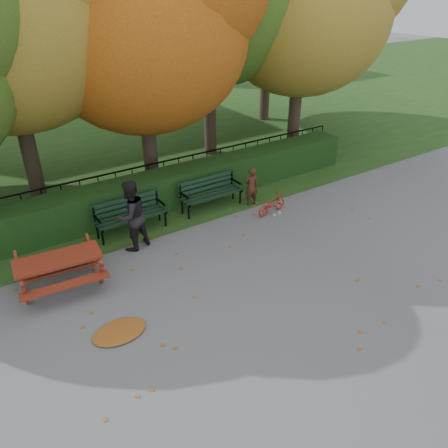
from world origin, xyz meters
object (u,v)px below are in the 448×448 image
picnic_table (59,265)px  child (251,187)px  tree_e (316,1)px  bench_left (129,213)px  adult (131,216)px  bicycle (272,204)px  bench_right (210,191)px  tree_c (154,16)px

picnic_table → child: size_ratio=1.63×
tree_e → bench_left: (-7.82, -2.07, -4.56)m
picnic_table → child: child is taller
picnic_table → adult: size_ratio=1.05×
bicycle → bench_left: bearing=63.0°
picnic_table → adult: adult is taller
bench_left → adult: bearing=-108.3°
bench_left → adult: adult is taller
bench_right → bicycle: 1.76m
adult → bicycle: 3.97m
tree_e → bench_right: bearing=-159.1°
adult → child: bearing=167.6°
child → adult: bearing=16.0°
bench_left → bicycle: size_ratio=1.77×
tree_c → bench_right: 4.87m
tree_e → bicycle: bearing=-141.7°
bench_left → child: (3.47, -0.50, 0.04)m
adult → bicycle: (3.90, -0.43, -0.60)m
tree_c → adult: 5.55m
picnic_table → bicycle: (5.78, 0.19, -0.30)m
bench_left → bicycle: 3.85m
bench_right → bench_left: bearing=180.0°
child → picnic_table: bearing=20.8°
picnic_table → child: 5.69m
tree_e → bench_right: (-5.42, -2.07, -4.56)m
child → bicycle: child is taller
tree_c → bench_left: (-2.13, -2.26, -4.30)m
bench_right → bicycle: size_ratio=1.77×
tree_e → picnic_table: 11.48m
picnic_table → adult: (1.88, 0.62, 0.30)m
bench_right → child: child is taller
tree_c → picnic_table: bearing=-139.3°
child → bench_left: bearing=3.2°
tree_e → adult: bearing=-160.5°
tree_e → adult: 9.56m
tree_c → bicycle: (1.50, -3.49, -4.56)m
adult → bicycle: adult is taller
tree_e → bench_left: tree_e is taller
bench_right → picnic_table: bearing=-162.6°
tree_c → tree_e: size_ratio=0.98×
bench_right → tree_c: bearing=96.7°
tree_c → bench_right: bearing=-83.3°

